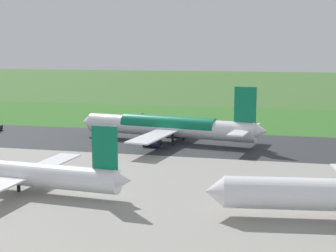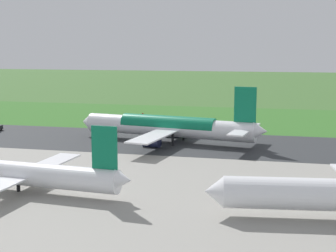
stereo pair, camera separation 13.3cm
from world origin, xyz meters
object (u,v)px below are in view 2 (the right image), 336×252
at_px(no_stopping_sign, 143,116).
at_px(traffic_cone_orange, 125,119).
at_px(airliner_main, 169,127).
at_px(airliner_parked_mid, 19,173).

bearing_deg(no_stopping_sign, traffic_cone_orange, 14.35).
relative_size(no_stopping_sign, traffic_cone_orange, 4.37).
height_order(airliner_main, no_stopping_sign, airliner_main).
bearing_deg(airliner_parked_mid, airliner_main, -108.05).
xyz_separation_m(airliner_parked_mid, traffic_cone_orange, (7.99, -86.51, -3.21)).
bearing_deg(airliner_parked_mid, traffic_cone_orange, -84.72).
bearing_deg(no_stopping_sign, airliner_parked_mid, 91.31).
height_order(no_stopping_sign, traffic_cone_orange, no_stopping_sign).
distance_m(airliner_main, traffic_cone_orange, 44.06).
bearing_deg(airliner_main, no_stopping_sign, -64.33).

